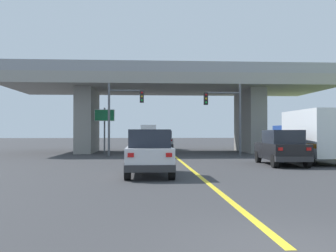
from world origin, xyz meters
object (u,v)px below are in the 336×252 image
suv_crossing (281,148)px  semi_truck_distant (148,134)px  highway_sign (104,120)px  traffic_signal_nearside (228,110)px  box_truck (311,136)px  sedan_oncoming (163,140)px  traffic_signal_farside (121,109)px  suv_lead (149,153)px

suv_crossing → semi_truck_distant: bearing=103.6°
highway_sign → suv_crossing: bearing=-47.2°
semi_truck_distant → traffic_signal_nearside: bearing=-79.1°
suv_crossing → box_truck: box_truck is taller
sedan_oncoming → traffic_signal_nearside: traffic_signal_nearside is taller
sedan_oncoming → traffic_signal_nearside: size_ratio=0.75×
traffic_signal_nearside → semi_truck_distant: traffic_signal_nearside is taller
traffic_signal_farside → sedan_oncoming: bearing=69.8°
box_truck → semi_truck_distant: 38.63m
suv_lead → traffic_signal_nearside: size_ratio=0.76×
suv_crossing → sedan_oncoming: same height
suv_lead → highway_sign: size_ratio=1.07×
traffic_signal_nearside → highway_sign: bearing=158.0°
sedan_oncoming → semi_truck_distant: semi_truck_distant is taller
highway_sign → semi_truck_distant: 27.17m
suv_lead → sedan_oncoming: size_ratio=1.00×
sedan_oncoming → highway_sign: bearing=-127.2°
semi_truck_distant → traffic_signal_farside: bearing=-94.7°
sedan_oncoming → suv_crossing: bearing=-73.4°
box_truck → traffic_signal_nearside: size_ratio=1.27×
suv_lead → semi_truck_distant: bearing=89.5°
suv_lead → traffic_signal_farside: traffic_signal_farside is taller
suv_crossing → box_truck: size_ratio=0.67×
traffic_signal_nearside → traffic_signal_farside: traffic_signal_farside is taller
box_truck → traffic_signal_nearside: traffic_signal_nearside is taller
suv_crossing → traffic_signal_farside: traffic_signal_farside is taller
suv_lead → traffic_signal_nearside: bearing=63.8°
box_truck → traffic_signal_farside: (-12.25, 7.17, 2.00)m
sedan_oncoming → traffic_signal_nearside: bearing=-68.2°
traffic_signal_farside → box_truck: bearing=-30.3°
traffic_signal_nearside → sedan_oncoming: bearing=111.8°
traffic_signal_farside → semi_truck_distant: bearing=85.3°
box_truck → suv_lead: bearing=-147.6°
suv_crossing → sedan_oncoming: bearing=109.7°
suv_crossing → traffic_signal_nearside: 8.70m
box_truck → sedan_oncoming: box_truck is taller
suv_crossing → semi_truck_distant: semi_truck_distant is taller
highway_sign → semi_truck_distant: highway_sign is taller
box_truck → traffic_signal_farside: 14.34m
box_truck → sedan_oncoming: size_ratio=1.68×
suv_crossing → highway_sign: size_ratio=1.19×
suv_crossing → highway_sign: 16.83m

